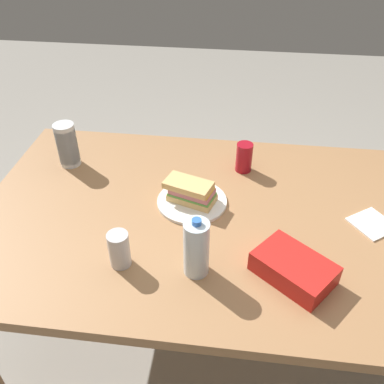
% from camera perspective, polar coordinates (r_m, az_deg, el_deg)
% --- Properties ---
extents(ground_plane, '(8.00, 8.00, 0.00)m').
position_cam_1_polar(ground_plane, '(2.08, 2.81, -19.39)').
color(ground_plane, gray).
extents(dining_table, '(1.75, 1.05, 0.77)m').
position_cam_1_polar(dining_table, '(1.55, 3.58, -5.46)').
color(dining_table, '#9E7047').
rests_on(dining_table, ground_plane).
extents(paper_plate, '(0.26, 0.26, 0.01)m').
position_cam_1_polar(paper_plate, '(1.54, -0.00, -1.30)').
color(paper_plate, white).
rests_on(paper_plate, dining_table).
extents(sandwich, '(0.20, 0.14, 0.08)m').
position_cam_1_polar(sandwich, '(1.51, -0.16, 0.08)').
color(sandwich, '#DBB26B').
rests_on(sandwich, paper_plate).
extents(soda_can_red, '(0.07, 0.07, 0.12)m').
position_cam_1_polar(soda_can_red, '(1.69, 7.18, 4.75)').
color(soda_can_red, maroon).
rests_on(soda_can_red, dining_table).
extents(chip_bag, '(0.27, 0.26, 0.07)m').
position_cam_1_polar(chip_bag, '(1.30, 13.81, -10.17)').
color(chip_bag, red).
rests_on(chip_bag, dining_table).
extents(plastic_cup_stack, '(0.08, 0.08, 0.18)m').
position_cam_1_polar(plastic_cup_stack, '(1.77, -16.80, 6.24)').
color(plastic_cup_stack, silver).
rests_on(plastic_cup_stack, dining_table).
extents(water_bottle_spare, '(0.08, 0.08, 0.21)m').
position_cam_1_polar(water_bottle_spare, '(1.23, 0.60, -7.72)').
color(water_bottle_spare, silver).
rests_on(water_bottle_spare, dining_table).
extents(soda_can_silver, '(0.07, 0.07, 0.12)m').
position_cam_1_polar(soda_can_silver, '(1.30, -9.98, -7.79)').
color(soda_can_silver, silver).
rests_on(soda_can_silver, dining_table).
extents(paper_napkin, '(0.18, 0.18, 0.01)m').
position_cam_1_polar(paper_napkin, '(1.58, 23.56, -4.03)').
color(paper_napkin, white).
rests_on(paper_napkin, dining_table).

